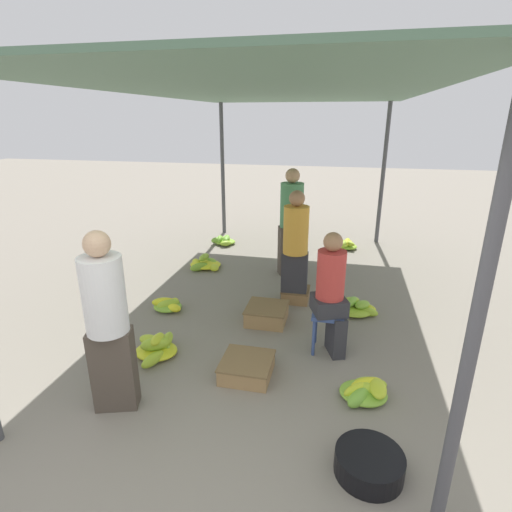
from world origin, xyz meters
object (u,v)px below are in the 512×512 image
(banana_pile_right_1, at_px, (365,390))
(basin_black, at_px, (369,463))
(shopper_walking_far, at_px, (295,247))
(banana_pile_left_2, at_px, (157,347))
(crate_far, at_px, (247,367))
(banana_pile_left_1, at_px, (224,241))
(vendor_foreground, at_px, (107,321))
(banana_pile_left_0, at_px, (169,305))
(banana_pile_left_3, at_px, (205,264))
(crate_near, at_px, (267,314))
(vendor_seated, at_px, (332,291))
(banana_pile_right_2, at_px, (346,245))
(banana_pile_right_0, at_px, (355,307))
(shopper_walking_mid, at_px, (291,221))
(crate_mid, at_px, (296,294))
(stool, at_px, (328,320))

(banana_pile_right_1, bearing_deg, basin_black, -90.02)
(basin_black, bearing_deg, shopper_walking_far, 108.45)
(banana_pile_left_2, xyz_separation_m, crate_far, (1.05, -0.15, -0.00))
(basin_black, relative_size, banana_pile_right_1, 1.04)
(basin_black, relative_size, banana_pile_left_1, 0.91)
(vendor_foreground, height_order, banana_pile_left_1, vendor_foreground)
(vendor_foreground, distance_m, banana_pile_right_1, 2.39)
(banana_pile_left_0, bearing_deg, crate_far, -40.46)
(banana_pile_left_3, height_order, crate_near, banana_pile_left_3)
(crate_far, height_order, shopper_walking_far, shopper_walking_far)
(banana_pile_left_1, distance_m, banana_pile_left_2, 4.06)
(banana_pile_left_0, bearing_deg, banana_pile_left_2, -72.19)
(vendor_seated, distance_m, banana_pile_left_0, 2.31)
(banana_pile_left_0, height_order, banana_pile_right_2, banana_pile_right_2)
(crate_far, bearing_deg, banana_pile_right_2, 77.94)
(banana_pile_left_1, height_order, banana_pile_left_3, banana_pile_left_3)
(banana_pile_right_0, height_order, shopper_walking_mid, shopper_walking_mid)
(vendor_seated, relative_size, crate_mid, 3.58)
(banana_pile_left_1, relative_size, crate_far, 1.09)
(banana_pile_left_0, distance_m, crate_mid, 1.77)
(crate_far, bearing_deg, banana_pile_right_0, 56.62)
(shopper_walking_far, bearing_deg, basin_black, -71.55)
(banana_pile_left_0, height_order, banana_pile_right_1, banana_pile_right_1)
(banana_pile_left_0, xyz_separation_m, crate_near, (1.35, -0.02, 0.03))
(banana_pile_right_1, relative_size, shopper_walking_mid, 0.28)
(crate_far, xyz_separation_m, shopper_walking_far, (0.24, 1.78, 0.73))
(banana_pile_right_1, bearing_deg, banana_pile_left_0, 153.50)
(vendor_seated, distance_m, banana_pile_right_2, 3.82)
(basin_black, bearing_deg, banana_pile_right_1, 89.98)
(banana_pile_left_3, height_order, crate_far, banana_pile_left_3)
(banana_pile_left_1, relative_size, shopper_walking_far, 0.35)
(banana_pile_left_3, height_order, banana_pile_right_1, banana_pile_left_3)
(banana_pile_left_1, relative_size, crate_mid, 1.44)
(banana_pile_left_2, relative_size, banana_pile_right_1, 1.36)
(stool, bearing_deg, basin_black, -76.13)
(crate_near, distance_m, shopper_walking_mid, 1.90)
(banana_pile_left_0, xyz_separation_m, banana_pile_left_3, (-0.06, 1.63, -0.00))
(banana_pile_left_1, height_order, crate_near, crate_near)
(basin_black, xyz_separation_m, banana_pile_left_1, (-2.67, 5.12, -0.01))
(stool, relative_size, banana_pile_left_1, 0.85)
(banana_pile_left_0, xyz_separation_m, banana_pile_right_2, (2.32, 3.23, 0.02))
(banana_pile_left_3, height_order, shopper_walking_far, shopper_walking_far)
(crate_mid, relative_size, shopper_walking_mid, 0.22)
(basin_black, height_order, shopper_walking_mid, shopper_walking_mid)
(basin_black, bearing_deg, banana_pile_right_2, 92.22)
(banana_pile_left_2, relative_size, crate_near, 1.29)
(banana_pile_left_1, bearing_deg, banana_pile_left_3, -86.33)
(vendor_foreground, height_order, crate_near, vendor_foreground)
(basin_black, distance_m, banana_pile_right_2, 5.35)
(stool, relative_size, shopper_walking_far, 0.30)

